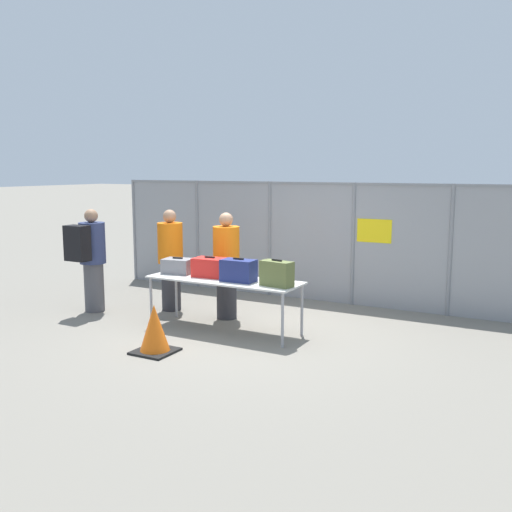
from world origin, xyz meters
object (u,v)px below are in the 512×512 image
suitcase_navy (238,271)px  security_worker_near (226,264)px  suitcase_grey (178,266)px  traffic_cone (155,330)px  security_worker_far (171,259)px  suitcase_olive (277,274)px  traveler_hooded (90,256)px  inspection_table (224,282)px  utility_trailer (408,269)px  suitcase_red (210,267)px

suitcase_navy → security_worker_near: size_ratio=0.29×
suitcase_grey → traffic_cone: (0.60, -1.35, -0.59)m
suitcase_navy → security_worker_far: size_ratio=0.29×
suitcase_olive → traffic_cone: size_ratio=0.76×
suitcase_navy → security_worker_near: bearing=132.3°
suitcase_navy → traveler_hooded: bearing=-179.1°
security_worker_near → suitcase_grey: bearing=36.2°
inspection_table → utility_trailer: inspection_table is taller
security_worker_far → traffic_cone: security_worker_far is taller
inspection_table → suitcase_navy: (0.28, -0.06, 0.21)m
suitcase_red → utility_trailer: bearing=63.1°
traveler_hooded → utility_trailer: bearing=44.5°
traveler_hooded → security_worker_far: size_ratio=1.01×
utility_trailer → security_worker_near: bearing=-121.4°
suitcase_red → security_worker_near: size_ratio=0.29×
inspection_table → security_worker_near: size_ratio=1.38×
suitcase_navy → security_worker_near: 0.92m
inspection_table → suitcase_navy: size_ratio=4.75×
traffic_cone → traveler_hooded: bearing=152.2°
suitcase_grey → security_worker_far: 0.83m
suitcase_grey → utility_trailer: (2.58, 3.94, -0.45)m
inspection_table → suitcase_olive: (0.91, -0.10, 0.23)m
security_worker_near → utility_trailer: (2.05, 3.37, -0.43)m
suitcase_olive → security_worker_near: bearing=149.9°
traffic_cone → suitcase_navy: bearing=66.4°
suitcase_red → suitcase_navy: bearing=-11.3°
inspection_table → utility_trailer: size_ratio=0.68×
inspection_table → security_worker_near: 0.73m
security_worker_far → traffic_cone: size_ratio=2.66×
suitcase_red → suitcase_grey: bearing=179.8°
suitcase_grey → suitcase_navy: 1.15m
suitcase_grey → traveler_hooded: (-1.66, -0.16, 0.05)m
suitcase_red → traveler_hooded: 2.26m
suitcase_red → utility_trailer: size_ratio=0.15×
suitcase_navy → utility_trailer: suitcase_navy is taller
traveler_hooded → traffic_cone: 2.64m
suitcase_olive → traveler_hooded: (-3.44, -0.00, -0.01)m
security_worker_far → traffic_cone: 2.34m
suitcase_grey → suitcase_navy: bearing=-5.6°
suitcase_red → suitcase_navy: suitcase_navy is taller
utility_trailer → traffic_cone: size_ratio=5.38×
traveler_hooded → security_worker_far: 1.31m
security_worker_near → utility_trailer: 3.97m
traveler_hooded → security_worker_far: bearing=35.0°
suitcase_grey → utility_trailer: 4.73m
suitcase_red → traffic_cone: 1.48m
security_worker_far → utility_trailer: size_ratio=0.50×
traffic_cone → utility_trailer: bearing=69.5°
inspection_table → suitcase_grey: (-0.87, 0.06, 0.16)m
suitcase_grey → security_worker_far: security_worker_far is taller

